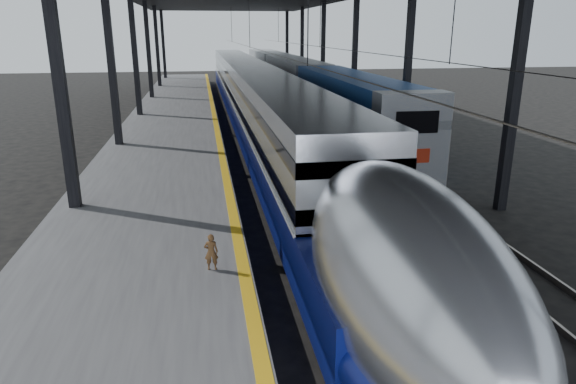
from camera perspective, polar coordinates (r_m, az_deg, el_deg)
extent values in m
plane|color=black|center=(13.77, -2.13, -10.91)|extent=(160.00, 160.00, 0.00)
cube|color=#4C4C4F|center=(32.66, -12.92, 6.33)|extent=(6.00, 80.00, 1.00)
cube|color=gold|center=(32.52, -8.02, 7.45)|extent=(0.30, 80.00, 0.01)
cube|color=slate|center=(32.80, -4.48, 6.01)|extent=(0.08, 80.00, 0.16)
cube|color=slate|center=(32.95, -1.97, 6.11)|extent=(0.08, 80.00, 0.16)
cube|color=slate|center=(33.59, 4.10, 6.29)|extent=(0.08, 80.00, 0.16)
cube|color=slate|center=(33.95, 6.48, 6.34)|extent=(0.08, 80.00, 0.16)
cube|color=black|center=(17.68, -23.83, 9.36)|extent=(0.35, 0.35, 9.00)
cube|color=black|center=(20.44, 23.88, 10.25)|extent=(0.35, 0.35, 9.00)
cube|color=black|center=(27.45, -18.93, 12.25)|extent=(0.35, 0.35, 9.00)
cube|color=black|center=(29.30, 13.13, 12.99)|extent=(0.35, 0.35, 9.00)
cube|color=black|center=(37.34, -16.58, 13.60)|extent=(0.35, 0.35, 9.00)
cube|color=black|center=(38.72, 7.40, 14.26)|extent=(0.35, 0.35, 9.00)
cube|color=black|center=(47.27, -15.20, 14.36)|extent=(0.35, 0.35, 9.00)
cube|color=black|center=(48.37, 3.90, 14.96)|extent=(0.35, 0.35, 9.00)
cube|color=black|center=(57.23, -14.30, 14.86)|extent=(0.35, 0.35, 9.00)
cube|color=black|center=(58.14, 1.56, 15.40)|extent=(0.35, 0.35, 9.00)
cube|color=black|center=(67.20, -13.66, 15.21)|extent=(0.35, 0.35, 9.00)
cube|color=black|center=(67.98, -0.11, 15.70)|extent=(0.35, 0.35, 9.00)
cylinder|color=slate|center=(32.24, -3.39, 15.55)|extent=(0.03, 74.00, 0.03)
cylinder|color=slate|center=(33.16, 5.56, 15.55)|extent=(0.03, 74.00, 0.03)
cube|color=silver|center=(40.05, -4.52, 11.29)|extent=(2.90, 57.00, 4.00)
cube|color=navy|center=(38.72, -4.28, 9.22)|extent=(2.98, 62.00, 1.55)
cube|color=silver|center=(40.10, -4.51, 10.65)|extent=(3.00, 57.00, 0.10)
cube|color=black|center=(39.95, -4.56, 12.94)|extent=(2.94, 57.00, 0.42)
cube|color=black|center=(40.05, -4.52, 11.29)|extent=(2.94, 57.00, 0.42)
ellipsoid|color=silver|center=(9.91, 12.44, -9.25)|extent=(2.90, 8.40, 4.00)
ellipsoid|color=navy|center=(10.47, 12.02, -14.89)|extent=(2.98, 8.40, 1.70)
ellipsoid|color=black|center=(7.50, 20.28, -12.29)|extent=(1.50, 2.20, 0.90)
cube|color=black|center=(10.92, 11.75, -18.45)|extent=(2.20, 2.60, 0.40)
cube|color=black|center=(31.03, -2.84, 5.61)|extent=(2.20, 2.60, 0.40)
cube|color=#164393|center=(29.94, 7.19, 8.83)|extent=(2.99, 18.00, 4.06)
cube|color=gray|center=(22.14, 13.36, 5.49)|extent=(3.05, 1.20, 4.12)
cube|color=black|center=(21.42, 14.16, 7.52)|extent=(1.82, 0.06, 0.91)
cube|color=#981E0B|center=(21.69, 13.89, 3.91)|extent=(1.28, 0.06, 0.59)
cube|color=gray|center=(48.32, 0.68, 12.19)|extent=(2.99, 18.00, 4.06)
cube|color=gray|center=(67.05, -2.27, 13.64)|extent=(2.99, 18.00, 4.06)
cube|color=black|center=(24.76, 10.94, 2.22)|extent=(2.35, 2.40, 0.36)
cube|color=black|center=(45.62, 1.35, 9.40)|extent=(2.35, 2.40, 0.36)
imported|color=#51351B|center=(12.57, -8.53, -6.60)|extent=(0.35, 0.24, 0.92)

